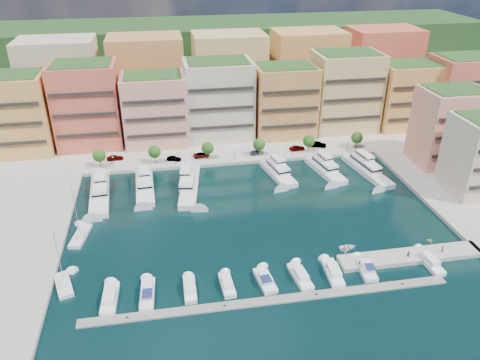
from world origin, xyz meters
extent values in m
plane|color=black|center=(0.00, 0.00, 0.00)|extent=(400.00, 400.00, 0.00)
cube|color=#9E998E|center=(0.00, 62.00, 0.00)|extent=(220.00, 64.00, 2.00)
cube|color=#193415|center=(0.00, 110.00, 0.00)|extent=(240.00, 40.00, 58.00)
cube|color=gray|center=(-3.00, -30.00, 0.00)|extent=(72.00, 2.20, 0.35)
cube|color=#9E998E|center=(30.00, -22.00, 0.00)|extent=(32.00, 5.00, 2.00)
cube|color=tan|center=(-66.00, 50.00, 13.00)|extent=(22.00, 16.00, 24.00)
cube|color=black|center=(-66.00, 41.75, 13.00)|extent=(20.24, 0.50, 0.90)
cube|color=#28461C|center=(-66.00, 50.00, 25.40)|extent=(19.36, 14.08, 0.80)
cube|color=#C86242|center=(-44.00, 52.00, 14.00)|extent=(20.00, 16.00, 26.00)
cube|color=black|center=(-44.00, 43.75, 14.00)|extent=(18.40, 0.50, 0.90)
cube|color=#28461C|center=(-44.00, 52.00, 27.40)|extent=(17.60, 14.08, 0.80)
cube|color=tan|center=(-23.00, 50.00, 12.00)|extent=(20.00, 15.00, 22.00)
cube|color=black|center=(-23.00, 42.25, 12.00)|extent=(18.40, 0.50, 0.90)
cube|color=#28461C|center=(-23.00, 50.00, 23.40)|extent=(17.60, 13.20, 0.80)
cube|color=beige|center=(-2.00, 52.00, 13.50)|extent=(22.00, 16.00, 25.00)
cube|color=black|center=(-2.00, 43.75, 13.50)|extent=(20.24, 0.50, 0.90)
cube|color=#28461C|center=(-2.00, 52.00, 26.40)|extent=(19.36, 14.08, 0.80)
cube|color=#DE8A53|center=(20.00, 50.00, 12.50)|extent=(20.00, 15.00, 23.00)
cube|color=black|center=(20.00, 42.25, 12.50)|extent=(18.40, 0.50, 0.90)
cube|color=#28461C|center=(20.00, 50.00, 24.40)|extent=(17.60, 13.20, 0.80)
cube|color=tan|center=(42.00, 52.00, 14.00)|extent=(22.00, 16.00, 26.00)
cube|color=black|center=(42.00, 43.75, 14.00)|extent=(20.24, 0.50, 0.90)
cube|color=#28461C|center=(42.00, 52.00, 27.40)|extent=(19.36, 14.08, 0.80)
cube|color=tan|center=(64.00, 50.00, 12.00)|extent=(20.00, 15.00, 22.00)
cube|color=black|center=(64.00, 42.25, 12.00)|extent=(18.40, 0.50, 0.90)
cube|color=#28461C|center=(64.00, 50.00, 23.40)|extent=(17.60, 13.20, 0.80)
cube|color=#C86242|center=(84.00, 48.00, 13.00)|extent=(22.00, 16.00, 24.00)
cube|color=black|center=(84.00, 39.75, 13.00)|extent=(20.24, 0.50, 0.90)
cube|color=#28461C|center=(84.00, 48.00, 25.40)|extent=(19.36, 14.08, 0.80)
cube|color=tan|center=(62.00, 20.00, 12.00)|extent=(18.00, 14.00, 22.00)
cube|color=black|center=(62.00, 12.75, 12.00)|extent=(16.56, 0.50, 0.90)
cube|color=#28461C|center=(62.00, 20.00, 23.40)|extent=(15.84, 12.32, 0.80)
cube|color=beige|center=(-55.00, 74.00, 16.00)|extent=(26.00, 18.00, 30.00)
cube|color=#DE8A53|center=(-25.00, 74.00, 16.00)|extent=(26.00, 18.00, 30.00)
cube|color=tan|center=(5.00, 74.00, 16.00)|extent=(26.00, 18.00, 30.00)
cube|color=tan|center=(35.00, 74.00, 16.00)|extent=(26.00, 18.00, 30.00)
cube|color=#C86242|center=(65.00, 74.00, 16.00)|extent=(26.00, 18.00, 30.00)
cylinder|color=#473323|center=(-40.00, 33.50, 2.50)|extent=(0.24, 0.24, 3.00)
sphere|color=#174012|center=(-40.00, 33.50, 4.75)|extent=(3.80, 3.80, 3.80)
cylinder|color=#473323|center=(-24.00, 33.50, 2.50)|extent=(0.24, 0.24, 3.00)
sphere|color=#174012|center=(-24.00, 33.50, 4.75)|extent=(3.80, 3.80, 3.80)
cylinder|color=#473323|center=(-8.00, 33.50, 2.50)|extent=(0.24, 0.24, 3.00)
sphere|color=#174012|center=(-8.00, 33.50, 4.75)|extent=(3.80, 3.80, 3.80)
cylinder|color=#473323|center=(8.00, 33.50, 2.50)|extent=(0.24, 0.24, 3.00)
sphere|color=#174012|center=(8.00, 33.50, 4.75)|extent=(3.80, 3.80, 3.80)
cylinder|color=#473323|center=(24.00, 33.50, 2.50)|extent=(0.24, 0.24, 3.00)
sphere|color=#174012|center=(24.00, 33.50, 4.75)|extent=(3.80, 3.80, 3.80)
cylinder|color=#473323|center=(40.00, 33.50, 2.50)|extent=(0.24, 0.24, 3.00)
sphere|color=#174012|center=(40.00, 33.50, 4.75)|extent=(3.80, 3.80, 3.80)
cylinder|color=black|center=(-36.00, 31.20, 3.00)|extent=(0.10, 0.10, 4.00)
sphere|color=#FFF2CC|center=(-36.00, 31.20, 5.05)|extent=(0.30, 0.30, 0.30)
cylinder|color=black|center=(-18.00, 31.20, 3.00)|extent=(0.10, 0.10, 4.00)
sphere|color=#FFF2CC|center=(-18.00, 31.20, 5.05)|extent=(0.30, 0.30, 0.30)
cylinder|color=black|center=(0.00, 31.20, 3.00)|extent=(0.10, 0.10, 4.00)
sphere|color=#FFF2CC|center=(0.00, 31.20, 5.05)|extent=(0.30, 0.30, 0.30)
cylinder|color=black|center=(18.00, 31.20, 3.00)|extent=(0.10, 0.10, 4.00)
sphere|color=#FFF2CC|center=(18.00, 31.20, 5.05)|extent=(0.30, 0.30, 0.30)
cylinder|color=black|center=(36.00, 31.20, 3.00)|extent=(0.10, 0.10, 4.00)
sphere|color=#FFF2CC|center=(36.00, 31.20, 5.05)|extent=(0.30, 0.30, 0.30)
cube|color=white|center=(-39.01, 17.30, 0.35)|extent=(6.31, 23.67, 2.30)
cube|color=white|center=(-39.01, 19.64, 2.40)|extent=(4.76, 13.10, 1.80)
cube|color=black|center=(-39.01, 19.64, 2.40)|extent=(4.83, 13.16, 0.55)
cube|color=white|center=(-39.01, 21.51, 4.00)|extent=(3.33, 7.19, 1.40)
cylinder|color=#B2B2B7|center=(-39.01, 22.92, 5.60)|extent=(0.14, 0.14, 1.80)
cube|color=white|center=(-27.10, 19.00, 0.35)|extent=(5.37, 20.15, 2.30)
cube|color=white|center=(-27.10, 21.00, 2.40)|extent=(4.22, 11.12, 1.80)
cube|color=black|center=(-27.10, 21.00, 2.40)|extent=(4.28, 11.18, 0.55)
cube|color=white|center=(-27.10, 22.60, 4.00)|extent=(3.02, 6.09, 1.40)
cylinder|color=#B2B2B7|center=(-27.10, 23.80, 5.60)|extent=(0.14, 0.14, 1.80)
cube|color=black|center=(-27.10, 19.00, -0.10)|extent=(5.42, 20.20, 0.35)
cube|color=white|center=(-14.93, 17.33, 0.35)|extent=(7.78, 23.74, 2.30)
cube|color=white|center=(-14.93, 19.67, 2.40)|extent=(5.48, 13.23, 1.80)
cube|color=black|center=(-14.93, 19.67, 2.40)|extent=(5.55, 13.30, 0.55)
cube|color=white|center=(-14.93, 21.53, 4.00)|extent=(3.67, 7.31, 1.40)
cylinder|color=#B2B2B7|center=(-14.93, 22.93, 5.60)|extent=(0.14, 0.14, 1.80)
cube|color=white|center=(11.00, 20.61, 0.35)|extent=(7.69, 17.34, 2.30)
cube|color=white|center=(11.00, 22.29, 2.40)|extent=(5.43, 9.77, 1.80)
cube|color=black|center=(11.00, 22.29, 2.40)|extent=(5.50, 9.84, 0.55)
cube|color=white|center=(11.00, 23.63, 4.00)|extent=(3.64, 5.46, 1.40)
cylinder|color=#B2B2B7|center=(11.00, 24.64, 5.60)|extent=(0.14, 0.14, 1.80)
cube|color=black|center=(11.00, 20.61, -0.10)|extent=(7.74, 17.40, 0.35)
cube|color=white|center=(25.24, 20.27, 0.35)|extent=(7.79, 17.99, 2.30)
cube|color=white|center=(25.24, 22.02, 2.40)|extent=(5.46, 10.13, 1.80)
cube|color=black|center=(25.24, 22.02, 2.40)|extent=(5.53, 10.20, 0.55)
cube|color=white|center=(25.24, 23.41, 4.00)|extent=(3.65, 5.66, 1.40)
cylinder|color=#B2B2B7|center=(25.24, 24.46, 5.60)|extent=(0.14, 0.14, 1.80)
cube|color=white|center=(37.18, 18.07, 0.35)|extent=(7.91, 22.26, 2.30)
cube|color=white|center=(37.18, 20.26, 2.40)|extent=(5.49, 12.44, 1.80)
cube|color=black|center=(37.18, 20.26, 2.40)|extent=(5.56, 12.51, 0.55)
cube|color=white|center=(37.18, 22.01, 4.00)|extent=(3.64, 6.90, 1.40)
cylinder|color=#B2B2B7|center=(37.18, 23.32, 5.60)|extent=(0.14, 0.14, 1.80)
cube|color=white|center=(-33.45, -24.50, 0.25)|extent=(3.24, 8.91, 1.40)
cube|color=white|center=(-33.45, -24.94, 1.55)|extent=(2.40, 4.32, 1.10)
cube|color=black|center=(-33.45, -23.18, 1.30)|extent=(2.04, 0.20, 0.55)
cube|color=white|center=(-26.36, -24.50, 0.25)|extent=(3.08, 9.10, 1.40)
cube|color=white|center=(-26.36, -24.95, 1.55)|extent=(2.27, 4.41, 1.10)
cube|color=black|center=(-26.36, -23.15, 1.30)|extent=(1.91, 0.19, 0.55)
cube|color=navy|center=(-26.36, -26.12, 2.15)|extent=(1.98, 2.78, 0.12)
cube|color=white|center=(-18.12, -24.50, 0.25)|extent=(2.44, 7.63, 1.40)
cube|color=white|center=(-18.12, -24.88, 1.55)|extent=(1.88, 3.67, 1.10)
cube|color=black|center=(-18.12, -23.36, 1.30)|extent=(1.70, 0.12, 0.55)
cube|color=white|center=(-10.71, -24.50, 0.25)|extent=(2.74, 7.24, 1.40)
cube|color=white|center=(-10.71, -24.86, 1.55)|extent=(2.02, 3.51, 1.10)
cube|color=black|center=(-10.71, -23.43, 1.30)|extent=(1.70, 0.19, 0.55)
cube|color=white|center=(-2.94, -24.50, 0.25)|extent=(3.70, 7.95, 1.40)
cube|color=white|center=(-2.94, -24.88, 1.55)|extent=(2.60, 3.92, 1.10)
cube|color=black|center=(-2.94, -23.35, 1.30)|extent=(2.00, 0.34, 0.55)
cube|color=navy|center=(-2.94, -25.88, 2.15)|extent=(2.21, 2.52, 0.12)
cube|color=white|center=(4.39, -24.50, 0.25)|extent=(3.55, 8.71, 1.40)
cube|color=white|center=(4.39, -24.92, 1.55)|extent=(2.49, 4.27, 1.10)
cube|color=black|center=(4.39, -23.23, 1.30)|extent=(1.90, 0.31, 0.55)
cube|color=white|center=(11.38, -24.50, 0.25)|extent=(3.21, 8.95, 1.40)
cube|color=white|center=(11.38, -24.94, 1.55)|extent=(2.35, 4.35, 1.10)
cube|color=black|center=(11.38, -23.18, 1.30)|extent=(1.94, 0.22, 0.55)
cube|color=white|center=(18.60, -24.50, 0.25)|extent=(3.39, 7.92, 1.40)
cube|color=white|center=(18.60, -24.89, 1.55)|extent=(2.46, 3.87, 1.10)
cube|color=black|center=(18.60, -23.34, 1.30)|extent=(2.00, 0.26, 0.55)
cube|color=navy|center=(18.60, -25.89, 2.15)|extent=(2.13, 2.47, 0.12)
cube|color=white|center=(32.86, -24.50, 0.25)|extent=(2.81, 9.08, 1.40)
cube|color=white|center=(32.86, -24.95, 1.55)|extent=(2.10, 4.38, 1.10)
cube|color=black|center=(32.86, -23.15, 1.30)|extent=(1.81, 0.16, 0.55)
cube|color=white|center=(-42.88, -18.77, 0.20)|extent=(5.03, 8.42, 1.20)
cube|color=white|center=(-42.88, -19.57, 1.10)|extent=(2.19, 2.39, 0.60)
cylinder|color=#B2B2B7|center=(-42.88, -18.37, 6.80)|extent=(0.14, 0.14, 12.00)
cylinder|color=#B2B2B7|center=(-42.88, -19.96, 1.80)|extent=(1.15, 3.44, 0.10)
cube|color=white|center=(-41.71, -1.64, 0.20)|extent=(4.53, 9.71, 1.20)
cube|color=white|center=(-41.71, -2.58, 1.10)|extent=(2.10, 2.61, 0.60)
cylinder|color=#B2B2B7|center=(-41.71, -1.17, 6.80)|extent=(0.14, 0.14, 12.00)
cylinder|color=#B2B2B7|center=(-41.71, -3.04, 1.80)|extent=(0.90, 4.15, 0.10)
imported|color=beige|center=(37.29, -17.01, 0.40)|extent=(1.74, 1.57, 0.80)
imported|color=beige|center=(20.60, -19.00, 0.36)|extent=(1.46, 1.29, 0.72)
imported|color=white|center=(17.73, -16.54, 0.42)|extent=(4.32, 3.32, 0.83)
imported|color=gray|center=(-36.13, 37.84, 1.83)|extent=(4.98, 2.22, 1.67)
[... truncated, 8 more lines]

